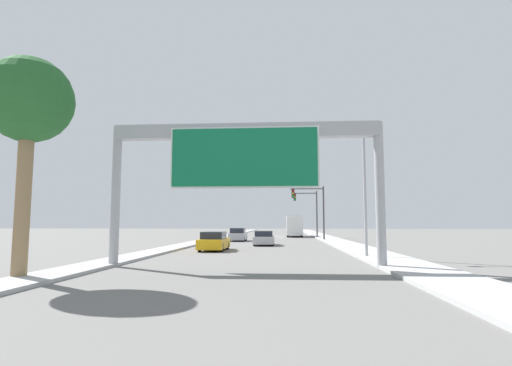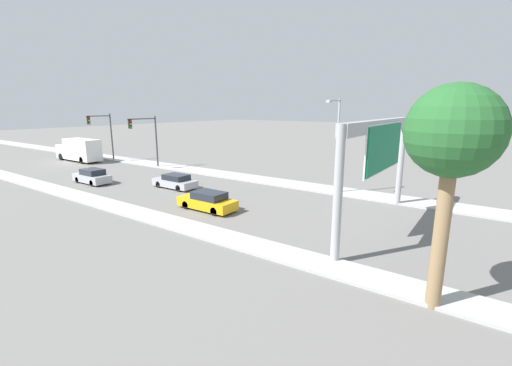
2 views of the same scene
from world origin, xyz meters
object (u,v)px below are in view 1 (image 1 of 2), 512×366
Objects in this scene: car_near_left at (264,238)px; street_lamp_right at (359,176)px; truck_box_primary at (294,226)px; car_far_right at (214,242)px; palm_tree_foreground at (29,104)px; sign_gantry at (245,154)px; car_mid_left at (238,235)px; traffic_light_mid_block at (310,207)px; traffic_light_near_intersection at (313,204)px.

street_lamp_right reaches higher than car_near_left.
street_lamp_right is at bearing -85.42° from truck_box_primary.
palm_tree_foreground is at bearing -105.47° from car_far_right.
sign_gantry is at bearing -90.00° from car_near_left.
car_near_left is at bearing -67.92° from car_mid_left.
street_lamp_right is at bearing -31.07° from car_far_right.
sign_gantry is 40.54m from traffic_light_mid_block.
sign_gantry is 43.69m from truck_box_primary.
truck_box_primary is 1.33× the size of traffic_light_near_intersection.
car_mid_left is 0.94× the size of car_far_right.
car_near_left is (0.00, 19.22, -4.79)m from sign_gantry.
palm_tree_foreground is at bearing -103.47° from truck_box_primary.
car_far_right is 30.16m from traffic_light_mid_block.
traffic_light_mid_block is at bearing 81.91° from sign_gantry.
street_lamp_right is (1.02, -24.51, 0.57)m from traffic_light_near_intersection.
sign_gantry is 2.91× the size of car_near_left.
traffic_light_mid_block is (2.20, -3.27, 2.83)m from truck_box_primary.
sign_gantry is 2.81× the size of car_far_right.
traffic_light_mid_block is at bearing 91.37° from street_lamp_right.
sign_gantry is 3.01× the size of car_mid_left.
street_lamp_right reaches higher than traffic_light_near_intersection.
street_lamp_right is at bearing 35.15° from palm_tree_foreground.
truck_box_primary reaches higher than car_near_left.
car_near_left is 25.88m from palm_tree_foreground.
traffic_light_near_intersection is (9.01, 2.27, 3.70)m from car_mid_left.
car_mid_left is 0.65× the size of traffic_light_mid_block.
truck_box_primary reaches higher than car_mid_left.
traffic_light_mid_block is at bearing 53.13° from car_mid_left.
traffic_light_mid_block is (9.20, 12.27, 3.77)m from car_mid_left.
car_far_right is 0.54× the size of truck_box_primary.
palm_tree_foreground is at bearing -149.99° from sign_gantry.
street_lamp_right reaches higher than car_mid_left.
car_mid_left is 0.53× the size of street_lamp_right.
traffic_light_near_intersection reaches higher than car_mid_left.
truck_box_primary is 38.05m from street_lamp_right.
palm_tree_foreground reaches higher than sign_gantry.
traffic_light_near_intersection is 37.35m from palm_tree_foreground.
palm_tree_foreground is (-11.50, -48.01, 5.06)m from truck_box_primary.
car_mid_left is at bearing -165.85° from traffic_light_near_intersection.
car_near_left is at bearing 90.00° from sign_gantry.
car_near_left is (3.50, -8.63, -0.06)m from car_mid_left.
car_far_right is 0.55× the size of palm_tree_foreground.
car_far_right is at bearing -114.81° from car_near_left.
car_mid_left is 9.31m from car_near_left.
car_mid_left is 24.77m from street_lamp_right.
car_near_left is 0.68× the size of traffic_light_mid_block.
sign_gantry is 30.64m from traffic_light_near_intersection.
palm_tree_foreground is (-4.50, -16.28, 6.04)m from car_far_right.
traffic_light_near_intersection is (2.01, -13.27, 2.75)m from truck_box_primary.
traffic_light_mid_block reaches higher than car_far_right.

